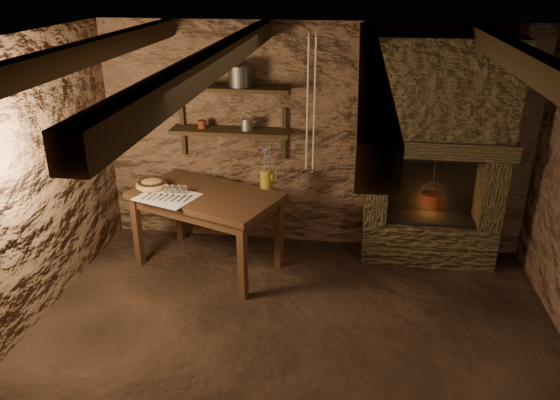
# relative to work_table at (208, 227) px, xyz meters

# --- Properties ---
(floor) EXTENTS (4.50, 4.50, 0.00)m
(floor) POSITION_rel_work_table_xyz_m (1.00, -1.30, -0.44)
(floor) COLOR black
(floor) RESTS_ON ground
(back_wall) EXTENTS (4.50, 0.04, 2.40)m
(back_wall) POSITION_rel_work_table_xyz_m (1.00, 0.70, 0.76)
(back_wall) COLOR #4F3325
(back_wall) RESTS_ON floor
(left_wall) EXTENTS (0.04, 4.00, 2.40)m
(left_wall) POSITION_rel_work_table_xyz_m (-1.25, -1.30, 0.76)
(left_wall) COLOR #4F3325
(left_wall) RESTS_ON floor
(ceiling) EXTENTS (4.50, 4.00, 0.04)m
(ceiling) POSITION_rel_work_table_xyz_m (1.00, -1.30, 1.96)
(ceiling) COLOR black
(ceiling) RESTS_ON back_wall
(beam_far_left) EXTENTS (0.14, 3.95, 0.16)m
(beam_far_left) POSITION_rel_work_table_xyz_m (-0.50, -1.30, 1.87)
(beam_far_left) COLOR black
(beam_far_left) RESTS_ON ceiling
(beam_mid_left) EXTENTS (0.14, 3.95, 0.16)m
(beam_mid_left) POSITION_rel_work_table_xyz_m (0.50, -1.30, 1.87)
(beam_mid_left) COLOR black
(beam_mid_left) RESTS_ON ceiling
(beam_mid_right) EXTENTS (0.14, 3.95, 0.16)m
(beam_mid_right) POSITION_rel_work_table_xyz_m (1.50, -1.30, 1.87)
(beam_mid_right) COLOR black
(beam_mid_right) RESTS_ON ceiling
(beam_far_right) EXTENTS (0.14, 3.95, 0.16)m
(beam_far_right) POSITION_rel_work_table_xyz_m (2.50, -1.30, 1.87)
(beam_far_right) COLOR black
(beam_far_right) RESTS_ON ceiling
(shelf_lower) EXTENTS (1.25, 0.30, 0.04)m
(shelf_lower) POSITION_rel_work_table_xyz_m (0.15, 0.54, 0.86)
(shelf_lower) COLOR black
(shelf_lower) RESTS_ON back_wall
(shelf_upper) EXTENTS (1.25, 0.30, 0.04)m
(shelf_upper) POSITION_rel_work_table_xyz_m (0.15, 0.54, 1.31)
(shelf_upper) COLOR black
(shelf_upper) RESTS_ON back_wall
(hearth) EXTENTS (1.43, 0.51, 2.30)m
(hearth) POSITION_rel_work_table_xyz_m (2.25, 0.47, 0.79)
(hearth) COLOR #34291A
(hearth) RESTS_ON floor
(work_table) EXTENTS (1.63, 1.29, 0.82)m
(work_table) POSITION_rel_work_table_xyz_m (0.00, 0.00, 0.00)
(work_table) COLOR #331E12
(work_table) RESTS_ON floor
(linen_cloth) EXTENTS (0.66, 0.60, 0.01)m
(linen_cloth) POSITION_rel_work_table_xyz_m (-0.34, -0.16, 0.38)
(linen_cloth) COLOR white
(linen_cloth) RESTS_ON work_table
(pewter_cutlery_row) EXTENTS (0.49, 0.32, 0.01)m
(pewter_cutlery_row) POSITION_rel_work_table_xyz_m (-0.34, -0.18, 0.39)
(pewter_cutlery_row) COLOR gray
(pewter_cutlery_row) RESTS_ON linen_cloth
(drinking_glasses) EXTENTS (0.18, 0.05, 0.07)m
(drinking_glasses) POSITION_rel_work_table_xyz_m (-0.32, -0.05, 0.42)
(drinking_glasses) COLOR white
(drinking_glasses) RESTS_ON linen_cloth
(stoneware_jug) EXTENTS (0.14, 0.14, 0.44)m
(stoneware_jug) POSITION_rel_work_table_xyz_m (0.58, 0.23, 0.56)
(stoneware_jug) COLOR olive
(stoneware_jug) RESTS_ON work_table
(wooden_bowl) EXTENTS (0.42, 0.42, 0.11)m
(wooden_bowl) POSITION_rel_work_table_xyz_m (-0.57, 0.04, 0.41)
(wooden_bowl) COLOR #9E7444
(wooden_bowl) RESTS_ON work_table
(iron_stockpot) EXTENTS (0.27, 0.27, 0.19)m
(iron_stockpot) POSITION_rel_work_table_xyz_m (0.27, 0.54, 1.42)
(iron_stockpot) COLOR #32302C
(iron_stockpot) RESTS_ON shelf_upper
(tin_pan) EXTENTS (0.29, 0.16, 0.28)m
(tin_pan) POSITION_rel_work_table_xyz_m (-0.16, 0.64, 1.47)
(tin_pan) COLOR #9D9E98
(tin_pan) RESTS_ON shelf_upper
(small_kettle) EXTENTS (0.20, 0.18, 0.18)m
(small_kettle) POSITION_rel_work_table_xyz_m (0.33, 0.54, 0.94)
(small_kettle) COLOR #9D9E98
(small_kettle) RESTS_ON shelf_lower
(rusty_tin) EXTENTS (0.10, 0.10, 0.08)m
(rusty_tin) POSITION_rel_work_table_xyz_m (-0.16, 0.54, 0.92)
(rusty_tin) COLOR #5C1E12
(rusty_tin) RESTS_ON shelf_lower
(red_pot) EXTENTS (0.27, 0.27, 0.54)m
(red_pot) POSITION_rel_work_table_xyz_m (2.24, 0.42, 0.26)
(red_pot) COLOR maroon
(red_pot) RESTS_ON hearth
(hanging_ropes) EXTENTS (0.08, 0.08, 1.20)m
(hanging_ropes) POSITION_rel_work_table_xyz_m (1.05, -0.25, 1.36)
(hanging_ropes) COLOR beige
(hanging_ropes) RESTS_ON ceiling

